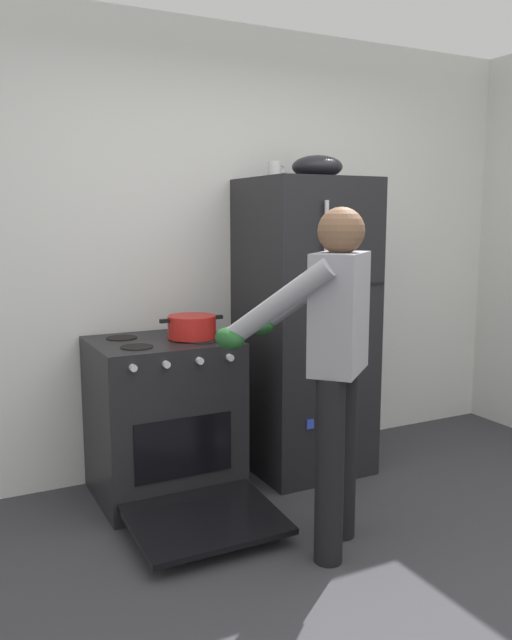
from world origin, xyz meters
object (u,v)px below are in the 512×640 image
at_px(stove_range, 164,420).
at_px(mixing_bowl, 317,167).
at_px(red_pot, 192,327).
at_px(person_cook, 330,349).
at_px(coffee_mug, 275,170).
at_px(refrigerator, 304,327).

distance_m(stove_range, mixing_bowl, 1.73).
xyz_separation_m(stove_range, mixing_bowl, (0.99, 0.02, 1.41)).
relative_size(red_pot, mixing_bowl, 1.21).
bearing_deg(person_cook, red_pot, 110.12).
distance_m(person_cook, mixing_bowl, 1.38).
height_order(stove_range, coffee_mug, coffee_mug).
bearing_deg(stove_range, red_pot, -11.40).
bearing_deg(person_cook, mixing_bowl, 61.44).
distance_m(red_pot, mixing_bowl, 1.22).
relative_size(person_cook, red_pot, 4.38).
xyz_separation_m(refrigerator, stove_range, (-0.91, -0.02, -0.46)).
bearing_deg(red_pot, person_cook, -69.88).
distance_m(refrigerator, red_pot, 0.76).
bearing_deg(coffee_mug, red_pot, -170.13).
xyz_separation_m(refrigerator, red_pot, (-0.75, -0.05, 0.07)).
relative_size(stove_range, mixing_bowl, 4.00).
height_order(refrigerator, stove_range, refrigerator).
relative_size(refrigerator, person_cook, 1.11).
xyz_separation_m(stove_range, coffee_mug, (0.73, 0.07, 1.39)).
xyz_separation_m(red_pot, coffee_mug, (0.57, 0.10, 0.87)).
bearing_deg(refrigerator, red_pot, -176.22).
height_order(refrigerator, red_pot, refrigerator).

